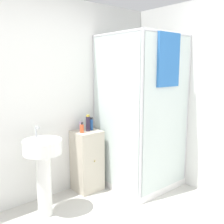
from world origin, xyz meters
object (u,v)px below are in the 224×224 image
at_px(sink, 43,163).
at_px(soap_dispenser, 82,129).
at_px(lotion_bottle_white, 81,126).
at_px(shampoo_bottle_tall_black, 88,123).
at_px(shampoo_bottle_blue, 91,124).

bearing_deg(sink, soap_dispenser, 16.06).
bearing_deg(lotion_bottle_white, shampoo_bottle_tall_black, -59.64).
bearing_deg(sink, shampoo_bottle_blue, 15.45).
bearing_deg(lotion_bottle_white, soap_dispenser, -118.71).
height_order(shampoo_bottle_blue, lotion_bottle_white, shampoo_bottle_blue).
bearing_deg(shampoo_bottle_blue, lotion_bottle_white, 151.39).
bearing_deg(soap_dispenser, sink, -163.94).
height_order(sink, lotion_bottle_white, sink).
relative_size(shampoo_bottle_blue, lotion_bottle_white, 1.14).
distance_m(soap_dispenser, lotion_bottle_white, 0.12).
relative_size(shampoo_bottle_tall_black, shampoo_bottle_blue, 1.28).
bearing_deg(shampoo_bottle_tall_black, sink, -164.92).
height_order(soap_dispenser, shampoo_bottle_blue, shampoo_bottle_blue).
bearing_deg(soap_dispenser, lotion_bottle_white, 61.29).
bearing_deg(lotion_bottle_white, shampoo_bottle_blue, -28.61).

